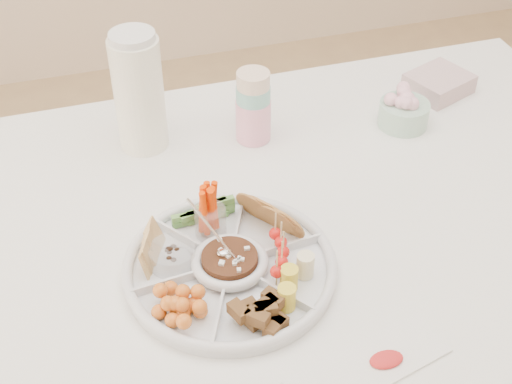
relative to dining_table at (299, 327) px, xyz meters
name	(u,v)px	position (x,y,z in m)	size (l,w,h in m)	color
dining_table	(299,327)	(0.00, 0.00, 0.00)	(1.52, 1.02, 0.76)	white
party_tray	(230,265)	(-0.20, -0.14, 0.40)	(0.38, 0.38, 0.04)	silver
bean_dip	(230,262)	(-0.20, -0.14, 0.41)	(0.10, 0.10, 0.04)	#462612
tortillas	(273,217)	(-0.09, -0.06, 0.42)	(0.10, 0.10, 0.06)	#B06637
carrot_cucumber	(204,204)	(-0.21, -0.01, 0.44)	(0.12, 0.12, 0.11)	#FF3F00
pita_raisins	(158,250)	(-0.32, -0.08, 0.42)	(0.12, 0.12, 0.06)	#E8A25A
cherries	(181,304)	(-0.30, -0.21, 0.42)	(0.12, 0.12, 0.05)	orange
granola_chunks	(258,311)	(-0.19, -0.27, 0.42)	(0.10, 0.10, 0.04)	#3F2819
banana_tomato	(303,257)	(-0.08, -0.19, 0.44)	(0.10, 0.10, 0.08)	#EDE690
cup_stack	(253,98)	(-0.04, 0.26, 0.49)	(0.08, 0.08, 0.22)	silver
thermos	(138,90)	(-0.27, 0.31, 0.52)	(0.11, 0.11, 0.28)	white
flower_bowl	(404,109)	(0.31, 0.21, 0.42)	(0.12, 0.12, 0.09)	#A3DCBB
napkin_stack	(439,83)	(0.46, 0.31, 0.40)	(0.14, 0.12, 0.05)	beige
placemat	(369,366)	(-0.04, -0.40, 0.38)	(0.27, 0.09, 0.01)	white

